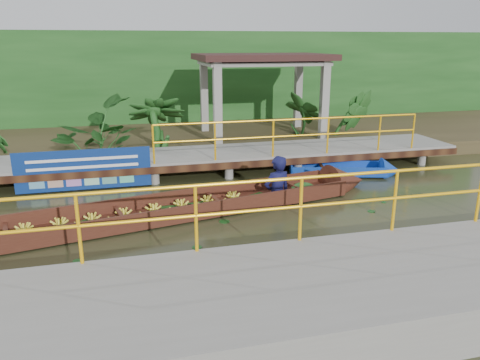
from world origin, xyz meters
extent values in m
plane|color=#2B2D16|center=(0.00, 0.00, 0.00)|extent=(80.00, 80.00, 0.00)
cube|color=#372E1B|center=(0.00, 7.50, 0.23)|extent=(30.00, 8.00, 0.45)
cube|color=gray|center=(0.00, 3.50, 0.50)|extent=(16.00, 2.00, 0.15)
cube|color=black|center=(0.00, 2.50, 0.42)|extent=(16.00, 0.12, 0.18)
cylinder|color=#FFB30D|center=(2.75, 2.55, 1.57)|extent=(7.50, 0.05, 0.05)
cylinder|color=#FFB30D|center=(2.75, 2.55, 1.12)|extent=(7.50, 0.05, 0.05)
cylinder|color=#FFB30D|center=(2.75, 2.55, 1.07)|extent=(0.05, 0.05, 1.00)
cylinder|color=gray|center=(-4.00, 2.70, 0.22)|extent=(0.24, 0.24, 0.55)
cylinder|color=gray|center=(-4.00, 4.30, 0.22)|extent=(0.24, 0.24, 0.55)
cylinder|color=gray|center=(-2.00, 2.70, 0.22)|extent=(0.24, 0.24, 0.55)
cylinder|color=gray|center=(-2.00, 4.30, 0.22)|extent=(0.24, 0.24, 0.55)
cylinder|color=gray|center=(0.00, 2.70, 0.22)|extent=(0.24, 0.24, 0.55)
cylinder|color=gray|center=(0.00, 4.30, 0.22)|extent=(0.24, 0.24, 0.55)
cylinder|color=gray|center=(2.00, 2.70, 0.22)|extent=(0.24, 0.24, 0.55)
cylinder|color=gray|center=(2.00, 4.30, 0.22)|extent=(0.24, 0.24, 0.55)
cylinder|color=gray|center=(4.00, 2.70, 0.22)|extent=(0.24, 0.24, 0.55)
cylinder|color=gray|center=(4.00, 4.30, 0.22)|extent=(0.24, 0.24, 0.55)
cylinder|color=gray|center=(6.00, 2.70, 0.22)|extent=(0.24, 0.24, 0.55)
cylinder|color=gray|center=(6.00, 4.30, 0.22)|extent=(0.24, 0.24, 0.55)
cylinder|color=gray|center=(0.00, 2.70, 0.22)|extent=(0.24, 0.24, 0.55)
cube|color=gray|center=(1.00, -4.20, 0.30)|extent=(18.00, 2.40, 0.70)
cylinder|color=#FFB30D|center=(1.00, -3.05, 1.65)|extent=(10.00, 0.05, 0.05)
cylinder|color=#FFB30D|center=(1.00, -3.05, 1.20)|extent=(10.00, 0.05, 0.05)
cylinder|color=#FFB30D|center=(1.00, -3.05, 1.15)|extent=(0.05, 0.05, 1.00)
cube|color=gray|center=(1.20, 5.10, 1.60)|extent=(0.25, 0.25, 2.80)
cube|color=gray|center=(4.80, 5.10, 1.60)|extent=(0.25, 0.25, 2.80)
cube|color=gray|center=(1.20, 7.50, 1.60)|extent=(0.25, 0.25, 2.80)
cube|color=gray|center=(4.80, 7.50, 1.60)|extent=(0.25, 0.25, 2.80)
cube|color=gray|center=(3.00, 6.30, 2.90)|extent=(4.00, 2.60, 0.12)
cube|color=#311A18|center=(3.00, 6.30, 3.10)|extent=(4.40, 3.00, 0.20)
cube|color=#174315|center=(0.00, 10.00, 2.00)|extent=(30.00, 0.80, 4.00)
cube|color=#39180F|center=(-0.86, 0.16, 0.06)|extent=(8.45, 2.78, 0.06)
cube|color=#39180F|center=(-0.97, 0.67, 0.21)|extent=(8.25, 1.81, 0.36)
cube|color=#39180F|center=(-0.75, -0.36, 0.21)|extent=(8.25, 1.81, 0.36)
cone|color=#39180F|center=(3.72, 1.13, 0.15)|extent=(1.24, 1.21, 1.01)
ellipsoid|color=#174315|center=(2.43, 0.86, 0.17)|extent=(0.67, 0.58, 0.27)
imported|color=#10113B|center=(1.71, 0.70, 1.06)|extent=(0.80, 0.62, 1.92)
cube|color=#0E359C|center=(4.02, 2.26, 0.09)|extent=(2.71, 1.45, 0.09)
cube|color=#0E359C|center=(4.12, 2.64, 0.19)|extent=(2.52, 0.75, 0.26)
cube|color=#0E359C|center=(3.91, 1.89, 0.19)|extent=(2.52, 0.75, 0.26)
cube|color=#0E359C|center=(2.76, 2.61, 0.19)|extent=(0.26, 0.77, 0.26)
cone|color=#0E359C|center=(5.43, 1.87, 0.14)|extent=(0.70, 0.84, 0.73)
cube|color=black|center=(3.60, 2.38, 0.23)|extent=(0.29, 0.77, 0.04)
cube|color=navy|center=(-2.73, 2.48, 0.55)|extent=(3.25, 0.03, 1.02)
cube|color=white|center=(-2.73, 2.46, 0.82)|extent=(2.64, 0.01, 0.07)
cube|color=white|center=(-2.73, 2.46, 0.62)|extent=(2.64, 0.01, 0.07)
imported|color=#174315|center=(-5.15, 5.30, 1.23)|extent=(1.25, 1.25, 1.56)
imported|color=#174315|center=(-2.65, 5.30, 1.23)|extent=(1.25, 1.25, 1.56)
imported|color=#174315|center=(-0.65, 5.30, 1.23)|extent=(1.25, 1.25, 1.56)
imported|color=#174315|center=(4.35, 5.30, 1.23)|extent=(1.25, 1.25, 1.56)
imported|color=#174315|center=(5.85, 5.30, 1.23)|extent=(1.25, 1.25, 1.56)
camera|label=1|loc=(-1.73, -9.27, 3.59)|focal=35.00mm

